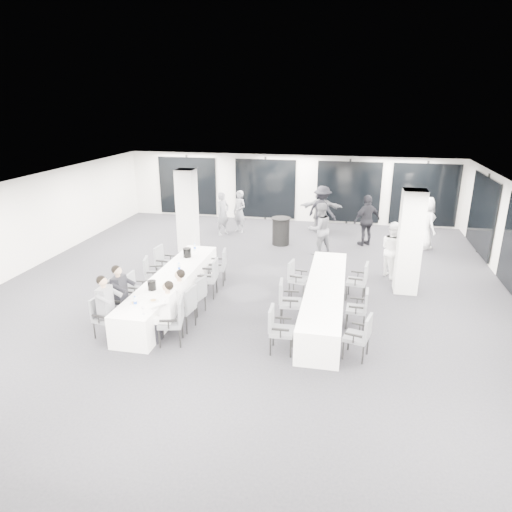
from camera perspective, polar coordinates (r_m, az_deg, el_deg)
The scene contains 43 objects.
room at distance 12.85m, azimuth 3.80°, elevation 2.72°, with size 14.04×16.04×2.84m.
column_left at distance 15.70m, azimuth -8.59°, elevation 5.61°, with size 0.60×0.60×2.80m, color silver.
column_right at distance 12.74m, azimuth 18.65°, elevation 1.65°, with size 0.60×0.60×2.80m, color silver.
banquet_table_main at distance 11.91m, azimuth -10.47°, elevation -4.10°, with size 0.90×5.00×0.75m, color white.
banquet_table_side at distance 11.27m, azimuth 8.57°, elevation -5.36°, with size 0.90×5.00×0.75m, color white.
cocktail_table at distance 16.42m, azimuth 3.13°, elevation 3.14°, with size 0.71×0.71×0.98m.
chair_main_left_near at distance 10.62m, azimuth -18.61°, elevation -6.92°, with size 0.52×0.56×0.91m.
chair_main_left_second at distance 11.09m, azimuth -17.09°, elevation -5.18°, with size 0.55×0.61×1.04m.
chair_main_left_mid at distance 11.91m, azimuth -14.80°, elevation -3.78°, with size 0.44×0.50×0.87m.
chair_main_left_fourth at distance 12.70m, azimuth -12.93°, elevation -1.96°, with size 0.58×0.61×0.95m.
chair_main_left_far at distance 13.44m, azimuth -11.47°, elevation -0.57°, with size 0.54×0.59×0.99m.
chair_main_right_near at distance 9.91m, azimuth -10.16°, elevation -7.70°, with size 0.62×0.65×1.02m.
chair_main_right_second at distance 10.45m, azimuth -8.83°, elevation -6.12°, with size 0.58×0.63×1.03m.
chair_main_right_mid at distance 11.17m, azimuth -7.43°, elevation -4.64°, with size 0.56×0.59×0.94m.
chair_main_right_fourth at distance 12.08m, azimuth -5.77°, elevation -2.45°, with size 0.56×0.61×1.02m.
chair_main_right_far at distance 12.89m, azimuth -4.60°, elevation -1.07°, with size 0.58×0.62×1.00m.
chair_side_left_near at distance 9.48m, azimuth 2.75°, elevation -8.84°, with size 0.51×0.57×0.98m.
chair_side_left_mid at distance 10.68m, azimuth 3.90°, elevation -5.39°, with size 0.55×0.61×1.02m.
chair_side_left_far at distance 12.18m, azimuth 5.00°, elevation -2.50°, with size 0.55×0.58×0.93m.
chair_side_right_near at distance 9.47m, azimuth 12.96°, elevation -9.48°, with size 0.58×0.61×0.95m.
chair_side_right_mid at distance 10.70m, azimuth 12.88°, elevation -6.14°, with size 0.49×0.54×0.92m.
chair_side_right_far at distance 12.14m, azimuth 12.87°, elevation -2.80°, with size 0.57×0.61×1.00m.
seated_guest_a at distance 10.41m, azimuth -18.04°, elevation -5.60°, with size 0.50×0.38×1.44m.
seated_guest_b at distance 10.92m, azimuth -16.41°, elevation -4.25°, with size 0.50×0.38×1.44m.
seated_guest_c at distance 9.85m, azimuth -11.20°, elevation -6.43°, with size 0.50×0.38×1.44m.
seated_guest_d at distance 10.42m, azimuth -9.76°, elevation -4.86°, with size 0.50×0.38×1.44m.
standing_guest_a at distance 17.57m, azimuth -4.17°, elevation 5.64°, with size 0.68×0.55×1.87m, color slate.
standing_guest_b at distance 15.34m, azimuth 7.97°, elevation 3.80°, with size 0.97×0.59×2.01m, color slate.
standing_guest_c at distance 17.82m, azimuth 8.28°, elevation 6.09°, with size 1.37×0.70×2.11m, color black.
standing_guest_d at distance 16.64m, azimuth 13.72°, elevation 4.74°, with size 1.22×0.68×2.07m, color black.
standing_guest_e at distance 16.94m, azimuth 20.48°, elevation 4.30°, with size 0.99×0.61×2.06m, color white.
standing_guest_f at distance 18.19m, azimuth 8.12°, elevation 6.24°, with size 1.87×0.72×2.04m, color slate.
standing_guest_g at distance 17.85m, azimuth -2.09°, elevation 5.91°, with size 0.68×0.55×1.87m, color slate.
standing_guest_h at distance 13.85m, azimuth 16.80°, elevation 1.21°, with size 0.91×0.55×1.89m, color white.
ice_bucket_near at distance 10.96m, azimuth -12.89°, elevation -3.59°, with size 0.20×0.20×0.23m, color black.
ice_bucket_far at distance 13.01m, azimuth -8.60°, elevation 0.41°, with size 0.23×0.23×0.26m, color black.
water_bottle_a at distance 10.19m, azimuth -14.87°, elevation -5.53°, with size 0.07×0.07×0.23m, color silver.
water_bottle_b at distance 11.99m, azimuth -9.60°, elevation -1.39°, with size 0.07×0.07×0.21m, color silver.
water_bottle_c at distance 13.56m, azimuth -7.67°, elevation 1.12°, with size 0.07×0.07×0.21m, color silver.
plate_a at distance 10.38m, azimuth -14.95°, elevation -5.67°, with size 0.22×0.22×0.03m.
plate_b at distance 10.40m, azimuth -12.72°, elevation -5.43°, with size 0.22×0.22×0.03m.
plate_c at distance 11.12m, azimuth -11.24°, elevation -3.68°, with size 0.20×0.20×0.03m.
wine_glass at distance 9.78m, azimuth -13.96°, elevation -6.36°, with size 0.07×0.07×0.18m.
Camera 1 is at (2.56, -11.11, 4.99)m, focal length 32.00 mm.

